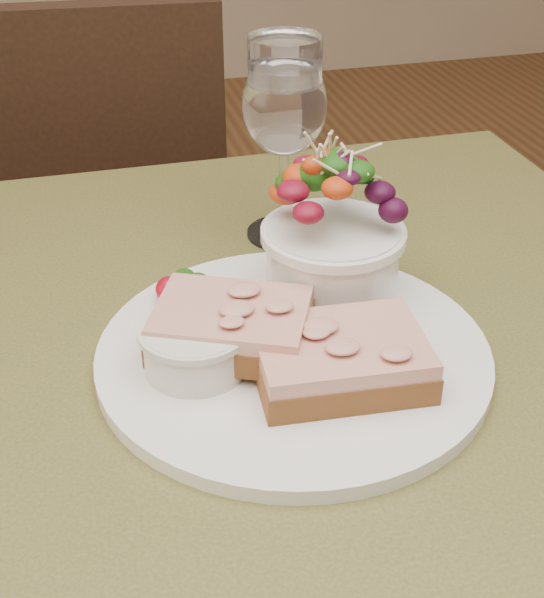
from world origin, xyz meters
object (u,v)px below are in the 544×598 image
object	(u,v)px
chair_far	(96,349)
salad_bowl	(333,230)
cafe_table	(255,470)
sandwich_front	(340,358)
ramekin	(195,345)
wine_glass	(284,111)
sandwich_back	(232,326)
dinner_plate	(293,354)

from	to	relation	value
chair_far	salad_bowl	bearing A→B (deg)	110.61
cafe_table	sandwich_front	xyz separation A→B (m)	(0.05, -0.04, 0.13)
chair_far	ramekin	xyz separation A→B (m)	(0.06, -0.71, 0.49)
wine_glass	sandwich_back	bearing A→B (deg)	-115.98
chair_far	sandwich_front	size ratio (longest dim) A/B	7.15
dinner_plate	cafe_table	bearing A→B (deg)	-171.53
cafe_table	sandwich_back	xyz separation A→B (m)	(-0.01, 0.01, 0.14)
sandwich_back	salad_bowl	xyz separation A→B (m)	(0.10, 0.06, 0.04)
sandwich_front	sandwich_back	bearing A→B (deg)	148.08
sandwich_back	ramekin	xyz separation A→B (m)	(-0.03, -0.01, -0.00)
cafe_table	chair_far	xyz separation A→B (m)	(-0.11, 0.71, -0.36)
dinner_plate	sandwich_back	xyz separation A→B (m)	(-0.05, 0.01, 0.03)
sandwich_back	cafe_table	bearing A→B (deg)	-16.19
sandwich_back	salad_bowl	bearing A→B (deg)	56.02
cafe_table	wine_glass	size ratio (longest dim) A/B	4.57
salad_bowl	wine_glass	size ratio (longest dim) A/B	0.73
sandwich_front	sandwich_back	xyz separation A→B (m)	(-0.07, 0.05, 0.01)
ramekin	wine_glass	distance (m)	0.25
sandwich_back	salad_bowl	world-z (taller)	salad_bowl
cafe_table	wine_glass	xyz separation A→B (m)	(0.08, 0.20, 0.22)
ramekin	salad_bowl	bearing A→B (deg)	29.12
cafe_table	dinner_plate	distance (m)	0.11
wine_glass	ramekin	bearing A→B (deg)	-121.21
sandwich_back	wine_glass	bearing A→B (deg)	88.77
cafe_table	sandwich_back	bearing A→B (deg)	139.06
cafe_table	sandwich_front	bearing A→B (deg)	-34.76
dinner_plate	sandwich_front	bearing A→B (deg)	-62.56
sandwich_back	wine_glass	size ratio (longest dim) A/B	0.78
cafe_table	sandwich_front	size ratio (longest dim) A/B	6.35
chair_far	sandwich_back	distance (m)	0.86
dinner_plate	wine_glass	world-z (taller)	wine_glass
sandwich_front	salad_bowl	size ratio (longest dim) A/B	0.99
sandwich_back	wine_glass	xyz separation A→B (m)	(0.09, 0.19, 0.09)
chair_far	sandwich_back	size ratio (longest dim) A/B	6.62
salad_bowl	wine_glass	xyz separation A→B (m)	(-0.00, 0.13, 0.05)
dinner_plate	sandwich_front	world-z (taller)	sandwich_front
sandwich_front	salad_bowl	world-z (taller)	salad_bowl
sandwich_front	ramekin	distance (m)	0.10
dinner_plate	sandwich_back	size ratio (longest dim) A/B	2.18
chair_far	salad_bowl	size ratio (longest dim) A/B	7.09
dinner_plate	wine_glass	bearing A→B (deg)	76.49
chair_far	salad_bowl	world-z (taller)	chair_far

